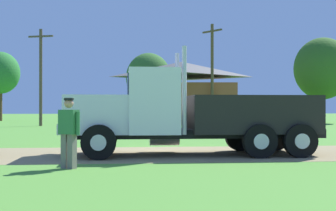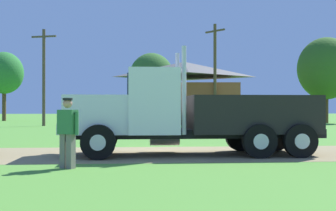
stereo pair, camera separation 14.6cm
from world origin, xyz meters
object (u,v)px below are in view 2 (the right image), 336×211
Objects in this scene: visitor_walking_mid at (68,130)px; utility_pole_far at (215,72)px; shed_building at (184,94)px; truck_foreground_white at (191,115)px; utility_pole_near at (44,75)px.

visitor_walking_mid is 28.59m from utility_pole_far.
truck_foreground_white is at bearing -96.12° from shed_building.
truck_foreground_white is 0.81× the size of shed_building.
shed_building is at bearing 78.28° from visitor_walking_mid.
visitor_walking_mid is at bearing -78.07° from utility_pole_near.
truck_foreground_white reaches higher than visitor_walking_mid.
truck_foreground_white is at bearing -102.17° from utility_pole_far.
utility_pole_near is 14.37m from utility_pole_far.
visitor_walking_mid is 0.20× the size of utility_pole_far.
utility_pole_far reaches higher than utility_pole_near.
utility_pole_near is at bearing 110.89° from truck_foreground_white.
utility_pole_near reaches higher than shed_building.
shed_building is (3.05, 28.42, 1.57)m from truck_foreground_white.
utility_pole_far is (5.17, 24.00, 3.32)m from truck_foreground_white.
truck_foreground_white is 4.60m from visitor_walking_mid.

